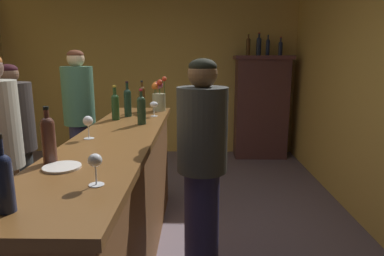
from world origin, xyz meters
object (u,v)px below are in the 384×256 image
display_bottle_center (268,46)px  bartender (202,162)px  display_cabinet (261,105)px  wine_bottle_pinot (128,101)px  display_bottle_midright (280,47)px  patron_tall (16,144)px  cheese_plate (62,167)px  display_bottle_left (248,46)px  wine_bottle_merlot (141,109)px  display_bottle_midleft (259,45)px  bar_counter (118,205)px  wine_bottle_riesling (4,180)px  wine_bottle_chardonnay (115,105)px  wine_glass_front (154,105)px  patron_near_entrance (80,119)px  wine_glass_rear (95,162)px  wine_glass_mid (88,122)px  wine_bottle_malbec (142,98)px  flower_arrangement (159,97)px  wine_bottle_syrah (48,138)px

display_bottle_center → bartender: size_ratio=0.20×
display_cabinet → wine_bottle_pinot: 2.85m
display_bottle_midright → patron_tall: (-2.97, -2.50, -0.92)m
cheese_plate → display_bottle_left: bearing=68.4°
wine_bottle_merlot → display_bottle_left: (1.28, 2.63, 0.60)m
display_bottle_midleft → display_bottle_center: size_ratio=1.05×
bar_counter → wine_bottle_riesling: wine_bottle_riesling is taller
wine_bottle_merlot → bartender: (0.51, -0.49, -0.31)m
wine_bottle_chardonnay → cheese_plate: wine_bottle_chardonnay is taller
wine_glass_front → patron_tall: (-1.24, -0.25, -0.32)m
display_bottle_midleft → patron_near_entrance: display_bottle_midleft is taller
wine_glass_rear → patron_near_entrance: patron_near_entrance is taller
wine_glass_mid → wine_bottle_pinot: bearing=84.1°
wine_bottle_malbec → flower_arrangement: size_ratio=0.89×
cheese_plate → wine_bottle_pinot: bearing=88.8°
wine_bottle_riesling → display_bottle_midright: (2.02, 4.29, 0.58)m
display_bottle_midright → display_bottle_left: bearing=-180.0°
wine_bottle_malbec → display_bottle_midright: display_bottle_midright is taller
display_bottle_left → patron_tall: (-2.46, -2.50, -0.95)m
wine_bottle_malbec → bartender: bartender is taller
bar_counter → wine_bottle_pinot: size_ratio=8.23×
patron_tall → display_bottle_center: bearing=77.7°
wine_bottle_malbec → patron_tall: 1.27m
wine_bottle_riesling → display_bottle_midleft: (1.68, 4.29, 0.62)m
bartender → display_bottle_left: bearing=-120.6°
wine_bottle_chardonnay → display_bottle_center: bearing=52.6°
display_cabinet → cheese_plate: display_cabinet is taller
flower_arrangement → display_bottle_center: 2.50m
display_bottle_midleft → bartender: bearing=-106.6°
wine_bottle_malbec → wine_glass_mid: size_ratio=1.97×
wine_bottle_riesling → display_bottle_left: (1.51, 4.29, 0.61)m
wine_glass_rear → display_bottle_midright: size_ratio=0.52×
bar_counter → patron_near_entrance: bearing=118.0°
wine_bottle_syrah → wine_bottle_chardonnay: wine_bottle_chardonnay is taller
wine_glass_rear → wine_glass_front: bearing=88.8°
wine_bottle_malbec → display_bottle_midleft: 2.55m
bar_counter → display_cabinet: 3.51m
wine_bottle_chardonnay → wine_glass_front: (0.33, 0.19, -0.03)m
cheese_plate → wine_glass_rear: bearing=-43.0°
flower_arrangement → display_bottle_midleft: 2.42m
display_bottle_midright → wine_bottle_merlot: bearing=-124.2°
wine_bottle_syrah → wine_bottle_riesling: bearing=-81.1°
wine_bottle_merlot → wine_glass_front: (0.06, 0.39, -0.02)m
wine_bottle_malbec → display_bottle_midright: size_ratio=1.13×
wine_glass_mid → bartender: 0.86m
wine_glass_front → wine_bottle_chardonnay: bearing=-150.6°
wine_glass_rear → bartender: (0.49, 0.90, -0.29)m
bar_counter → display_bottle_left: 3.62m
wine_bottle_malbec → display_bottle_center: bearing=48.9°
wine_bottle_merlot → wine_glass_mid: 0.60m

